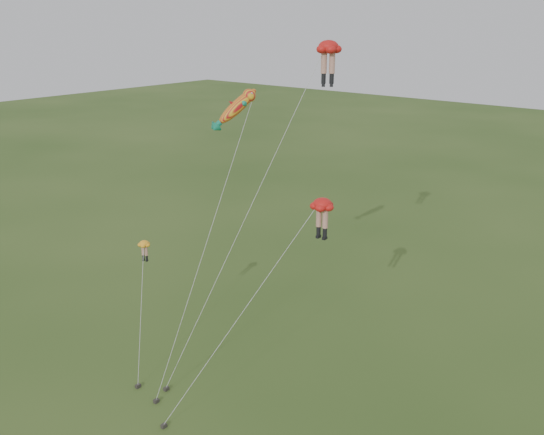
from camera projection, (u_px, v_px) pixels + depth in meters
The scene contains 5 objects.
ground at pixel (183, 391), 40.92m from camera, with size 300.00×300.00×0.00m, color #2E491A.
legs_kite_red_high at pixel (326, 54), 38.44m from camera, with size 6.61×11.78×22.64m.
legs_kite_red_mid at pixel (320, 210), 36.88m from camera, with size 5.89×10.19×13.59m.
legs_kite_yellow at pixel (144, 252), 42.89m from camera, with size 3.63×4.38×8.96m.
fish_kite at pixel (237, 108), 38.47m from camera, with size 2.30×8.94×19.97m.
Camera 1 is at (27.03, -23.19, 24.07)m, focal length 40.00 mm.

